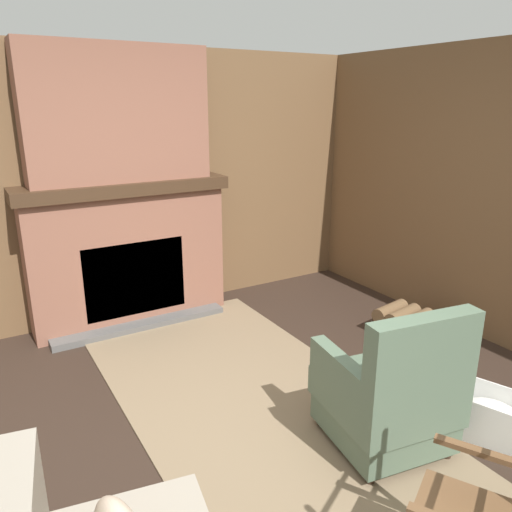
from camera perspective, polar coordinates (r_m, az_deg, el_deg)
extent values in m
plane|color=#2D2119|center=(3.12, 0.49, -22.69)|extent=(14.00, 14.00, 0.00)
cube|color=brown|center=(4.81, -15.63, 7.57)|extent=(0.06, 5.64, 2.48)
cube|color=brown|center=(4.76, -14.34, -0.28)|extent=(0.35, 1.77, 1.22)
cube|color=black|center=(4.68, -13.71, -2.43)|extent=(0.08, 0.92, 0.68)
cube|color=#565451|center=(4.74, -12.90, -7.76)|extent=(0.16, 1.59, 0.06)
cube|color=#3D2819|center=(4.61, -14.95, 7.59)|extent=(0.45, 1.87, 0.11)
cube|color=brown|center=(4.56, -15.57, 15.34)|extent=(0.31, 1.56, 1.14)
cube|color=#7A664C|center=(3.51, 0.83, -17.32)|extent=(3.68, 1.62, 0.01)
cube|color=#516651|center=(3.26, 14.27, -17.32)|extent=(0.74, 0.72, 0.24)
cube|color=#516651|center=(3.18, 14.47, -15.08)|extent=(0.77, 0.76, 0.18)
cube|color=#516651|center=(2.81, 18.43, -11.57)|extent=(0.22, 0.68, 0.53)
cube|color=#516651|center=(2.95, 9.88, -13.18)|extent=(0.62, 0.18, 0.20)
cube|color=#516651|center=(3.26, 18.67, -10.74)|extent=(0.62, 0.18, 0.20)
cylinder|color=#332319|center=(3.40, 7.42, -18.29)|extent=(0.06, 0.06, 0.06)
cylinder|color=#332319|center=(3.66, 15.01, -16.00)|extent=(0.06, 0.06, 0.06)
cylinder|color=#332319|center=(3.05, 12.87, -23.56)|extent=(0.06, 0.06, 0.06)
cylinder|color=#332319|center=(3.33, 20.95, -20.37)|extent=(0.06, 0.06, 0.06)
cube|color=brown|center=(2.36, 24.63, -19.84)|extent=(0.36, 0.22, 0.02)
cylinder|color=brown|center=(4.76, 14.99, -7.35)|extent=(0.20, 0.40, 0.13)
cylinder|color=brown|center=(4.69, 16.36, -7.83)|extent=(0.20, 0.40, 0.13)
cylinder|color=brown|center=(4.63, 17.76, -8.32)|extent=(0.20, 0.40, 0.13)
cylinder|color=brown|center=(4.71, 15.10, -6.08)|extent=(0.20, 0.40, 0.13)
cylinder|color=brown|center=(4.64, 16.47, -6.55)|extent=(0.20, 0.40, 0.13)
cylinder|color=brown|center=(4.58, 17.89, -7.02)|extent=(0.20, 0.40, 0.13)
cube|color=white|center=(3.57, 25.01, -18.54)|extent=(0.53, 0.44, 0.01)
cube|color=white|center=(3.53, 21.81, -15.59)|extent=(0.11, 0.29, 0.32)
cube|color=white|center=(3.61, 25.96, -15.34)|extent=(0.43, 0.16, 0.32)
cube|color=white|center=(3.37, 24.68, -17.68)|extent=(0.43, 0.16, 0.32)
ellipsoid|color=white|center=(3.48, 25.38, -16.25)|extent=(0.42, 0.35, 0.19)
ellipsoid|color=#99B29E|center=(4.54, -20.09, 8.27)|extent=(0.12, 0.12, 0.09)
cylinder|color=white|center=(4.52, -20.26, 9.89)|extent=(0.07, 0.07, 0.17)
cube|color=gray|center=(4.82, -8.40, 9.89)|extent=(0.16, 0.26, 0.14)
cube|color=silver|center=(4.74, -8.02, 9.87)|extent=(0.01, 0.04, 0.02)
cylinder|color=gold|center=(4.65, -14.84, 9.82)|extent=(0.06, 0.24, 0.24)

